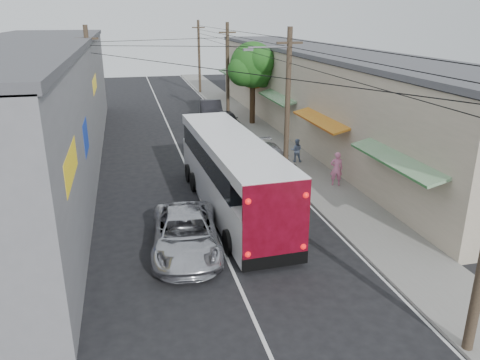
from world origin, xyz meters
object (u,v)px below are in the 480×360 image
(pedestrian_near, at_px, (336,169))
(coach_bus, at_px, (231,173))
(pedestrian_far, at_px, (296,150))
(jeepney, at_px, (186,234))
(parked_suv, at_px, (269,159))
(parked_car_mid, at_px, (227,119))
(parked_car_far, at_px, (211,110))

(pedestrian_near, bearing_deg, coach_bus, 33.41)
(pedestrian_near, xyz_separation_m, pedestrian_far, (-0.55, 4.44, -0.19))
(jeepney, bearing_deg, parked_suv, 60.71)
(parked_car_mid, distance_m, pedestrian_near, 15.15)
(coach_bus, height_order, jeepney, coach_bus)
(parked_suv, bearing_deg, parked_car_mid, 88.69)
(coach_bus, relative_size, pedestrian_near, 6.64)
(parked_car_mid, bearing_deg, jeepney, -110.05)
(pedestrian_far, bearing_deg, parked_suv, 48.57)
(coach_bus, distance_m, pedestrian_near, 6.19)
(parked_car_far, relative_size, pedestrian_far, 3.51)
(parked_car_mid, bearing_deg, pedestrian_far, -82.66)
(coach_bus, height_order, parked_car_far, coach_bus)
(parked_car_far, bearing_deg, jeepney, -96.81)
(pedestrian_near, bearing_deg, jeepney, 50.46)
(coach_bus, bearing_deg, pedestrian_near, 11.90)
(parked_suv, bearing_deg, parked_car_far, 91.62)
(coach_bus, xyz_separation_m, parked_suv, (3.40, 4.99, -1.05))
(parked_suv, distance_m, parked_car_far, 14.55)
(parked_suv, xyz_separation_m, parked_car_mid, (0.00, 11.45, -0.08))
(parked_suv, relative_size, parked_car_far, 1.00)
(parked_car_far, bearing_deg, pedestrian_near, -73.68)
(parked_car_mid, height_order, pedestrian_far, pedestrian_far)
(jeepney, relative_size, pedestrian_near, 3.02)
(parked_car_far, relative_size, pedestrian_near, 2.75)
(parked_car_mid, bearing_deg, parked_car_far, 100.09)
(parked_car_mid, relative_size, pedestrian_far, 2.65)
(parked_suv, bearing_deg, pedestrian_near, -55.06)
(coach_bus, bearing_deg, jeepney, -127.49)
(coach_bus, relative_size, parked_car_mid, 3.20)
(pedestrian_near, bearing_deg, parked_suv, -34.58)
(coach_bus, distance_m, parked_suv, 6.13)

